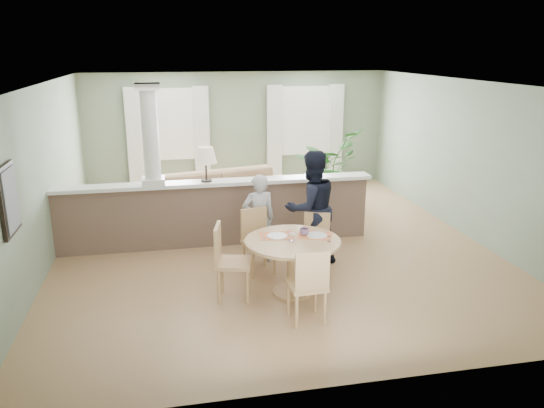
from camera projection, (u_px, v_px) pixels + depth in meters
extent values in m
plane|color=tan|center=(271.00, 244.00, 9.04)|extent=(8.00, 8.00, 0.00)
cube|color=gray|center=(238.00, 131.00, 12.41)|extent=(7.00, 0.02, 2.70)
cube|color=gray|center=(44.00, 177.00, 7.99)|extent=(0.02, 8.00, 2.70)
cube|color=gray|center=(466.00, 158.00, 9.32)|extent=(0.02, 8.00, 2.70)
cube|color=gray|center=(356.00, 259.00, 4.89)|extent=(7.00, 0.02, 2.70)
cube|color=white|center=(271.00, 82.00, 8.27)|extent=(7.00, 8.00, 0.02)
cube|color=white|center=(168.00, 124.00, 12.03)|extent=(1.10, 0.02, 1.50)
cube|color=white|center=(168.00, 124.00, 12.00)|extent=(1.22, 0.04, 1.62)
cube|color=white|center=(304.00, 121.00, 12.63)|extent=(1.10, 0.02, 1.50)
cube|color=white|center=(305.00, 121.00, 12.61)|extent=(1.22, 0.04, 1.62)
cube|color=silver|center=(135.00, 139.00, 11.88)|extent=(0.35, 0.10, 2.30)
cube|color=silver|center=(202.00, 137.00, 12.17)|extent=(0.35, 0.10, 2.30)
cube|color=silver|center=(274.00, 135.00, 12.49)|extent=(0.35, 0.10, 2.30)
cube|color=silver|center=(335.00, 133.00, 12.77)|extent=(0.35, 0.10, 2.30)
cube|color=black|center=(9.00, 200.00, 6.06)|extent=(0.04, 0.62, 0.82)
cube|color=#675F57|center=(11.00, 200.00, 6.06)|extent=(0.02, 0.52, 0.72)
cube|color=brown|center=(217.00, 215.00, 8.90)|extent=(5.20, 0.22, 1.05)
cube|color=white|center=(216.00, 183.00, 8.75)|extent=(5.32, 0.36, 0.06)
cube|color=white|center=(154.00, 181.00, 8.54)|extent=(0.36, 0.36, 0.10)
cylinder|color=white|center=(151.00, 135.00, 8.32)|extent=(0.26, 0.26, 1.39)
cube|color=white|center=(147.00, 86.00, 8.11)|extent=(0.38, 0.38, 0.10)
cylinder|color=black|center=(206.00, 180.00, 8.71)|extent=(0.18, 0.18, 0.03)
cylinder|color=black|center=(206.00, 171.00, 8.66)|extent=(0.03, 0.03, 0.28)
cone|color=white|center=(206.00, 155.00, 8.59)|extent=(0.36, 0.36, 0.26)
imported|color=#946C50|center=(225.00, 196.00, 10.39)|extent=(3.16, 1.80, 0.87)
imported|color=#2F6127|center=(327.00, 167.00, 11.14)|extent=(1.90, 1.90, 1.60)
cylinder|color=tan|center=(292.00, 292.00, 7.24)|extent=(0.54, 0.54, 0.04)
cylinder|color=tan|center=(292.00, 267.00, 7.13)|extent=(0.14, 0.14, 0.69)
cylinder|color=tan|center=(293.00, 241.00, 7.03)|extent=(1.28, 1.28, 0.04)
cube|color=#B5282C|center=(277.00, 236.00, 7.17)|extent=(0.47, 0.36, 0.01)
cube|color=#B5282C|center=(315.00, 235.00, 7.18)|extent=(0.55, 0.48, 0.01)
cylinder|color=white|center=(277.00, 236.00, 7.14)|extent=(0.28, 0.28, 0.01)
cylinder|color=white|center=(317.00, 235.00, 7.16)|extent=(0.28, 0.28, 0.01)
cylinder|color=white|center=(291.00, 237.00, 6.99)|extent=(0.08, 0.08, 0.09)
cube|color=silver|center=(273.00, 237.00, 7.08)|extent=(0.03, 0.19, 0.00)
cube|color=silver|center=(264.00, 237.00, 7.11)|extent=(0.03, 0.23, 0.00)
cylinder|color=white|center=(329.00, 239.00, 6.96)|extent=(0.04, 0.04, 0.07)
cylinder|color=silver|center=(329.00, 236.00, 6.94)|extent=(0.04, 0.04, 0.01)
imported|color=blue|center=(304.00, 232.00, 7.18)|extent=(0.13, 0.13, 0.10)
cube|color=tan|center=(259.00, 243.00, 7.79)|extent=(0.51, 0.51, 0.05)
cylinder|color=tan|center=(253.00, 264.00, 7.64)|extent=(0.04, 0.04, 0.44)
cylinder|color=tan|center=(275.00, 261.00, 7.78)|extent=(0.04, 0.04, 0.44)
cylinder|color=tan|center=(244.00, 256.00, 7.94)|extent=(0.04, 0.04, 0.44)
cylinder|color=tan|center=(265.00, 253.00, 8.08)|extent=(0.04, 0.04, 0.44)
cube|color=tan|center=(254.00, 223.00, 7.89)|extent=(0.41, 0.13, 0.47)
cube|color=tan|center=(315.00, 246.00, 7.75)|extent=(0.52, 0.52, 0.05)
cylinder|color=tan|center=(303.00, 264.00, 7.69)|extent=(0.04, 0.04, 0.41)
cylinder|color=tan|center=(325.00, 265.00, 7.64)|extent=(0.04, 0.04, 0.41)
cylinder|color=tan|center=(305.00, 256.00, 8.00)|extent=(0.04, 0.04, 0.41)
cylinder|color=tan|center=(327.00, 257.00, 7.95)|extent=(0.04, 0.04, 0.41)
cube|color=tan|center=(317.00, 227.00, 7.86)|extent=(0.37, 0.17, 0.44)
cube|color=tan|center=(307.00, 285.00, 6.39)|extent=(0.46, 0.46, 0.05)
cylinder|color=tan|center=(315.00, 296.00, 6.67)|extent=(0.04, 0.04, 0.45)
cylinder|color=tan|center=(288.00, 299.00, 6.59)|extent=(0.04, 0.04, 0.45)
cylinder|color=tan|center=(325.00, 308.00, 6.34)|extent=(0.04, 0.04, 0.45)
cylinder|color=tan|center=(297.00, 312.00, 6.26)|extent=(0.04, 0.04, 0.45)
cube|color=tan|center=(312.00, 272.00, 6.14)|extent=(0.42, 0.06, 0.48)
cube|color=tan|center=(234.00, 263.00, 6.99)|extent=(0.55, 0.55, 0.05)
cylinder|color=tan|center=(247.00, 287.00, 6.89)|extent=(0.04, 0.04, 0.47)
cylinder|color=tan|center=(249.00, 275.00, 7.24)|extent=(0.04, 0.04, 0.47)
cylinder|color=tan|center=(219.00, 287.00, 6.89)|extent=(0.04, 0.04, 0.47)
cylinder|color=tan|center=(222.00, 275.00, 7.25)|extent=(0.04, 0.04, 0.47)
cube|color=tan|center=(218.00, 244.00, 6.92)|extent=(0.14, 0.43, 0.50)
imported|color=#A1A1A6|center=(259.00, 219.00, 8.11)|extent=(0.54, 0.38, 1.41)
imported|color=black|center=(311.00, 208.00, 8.04)|extent=(1.00, 0.86, 1.77)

